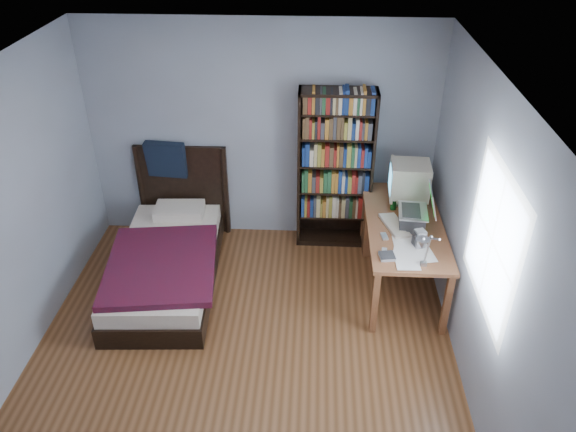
# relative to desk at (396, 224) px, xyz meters

# --- Properties ---
(room) EXTENTS (4.20, 4.24, 2.50)m
(room) POSITION_rel_desk_xyz_m (-1.48, -1.66, 0.83)
(room) COLOR brown
(room) RESTS_ON ground
(desk) EXTENTS (0.75, 1.65, 0.73)m
(desk) POSITION_rel_desk_xyz_m (0.00, 0.00, 0.00)
(desk) COLOR brown
(desk) RESTS_ON floor
(crt_monitor) EXTENTS (0.41, 0.38, 0.46)m
(crt_monitor) POSITION_rel_desk_xyz_m (0.06, -0.05, 0.57)
(crt_monitor) COLOR beige
(crt_monitor) RESTS_ON desk
(laptop) EXTENTS (0.38, 0.38, 0.44)m
(laptop) POSITION_rel_desk_xyz_m (0.07, -0.52, 0.43)
(laptop) COLOR #2D2D30
(laptop) RESTS_ON desk
(desk_lamp) EXTENTS (0.21, 0.46, 0.55)m
(desk_lamp) POSITION_rel_desk_xyz_m (-0.03, -1.49, 0.75)
(desk_lamp) COLOR #99999E
(desk_lamp) RESTS_ON desk
(keyboard) EXTENTS (0.29, 0.46, 0.04)m
(keyboard) POSITION_rel_desk_xyz_m (-0.11, -0.54, 0.33)
(keyboard) COLOR beige
(keyboard) RESTS_ON desk
(speaker) EXTENTS (0.11, 0.11, 0.18)m
(speaker) POSITION_rel_desk_xyz_m (0.07, -0.87, 0.40)
(speaker) COLOR gray
(speaker) RESTS_ON desk
(soda_can) EXTENTS (0.06, 0.06, 0.11)m
(soda_can) POSITION_rel_desk_xyz_m (-0.09, -0.20, 0.37)
(soda_can) COLOR #083D12
(soda_can) RESTS_ON desk
(mouse) EXTENTS (0.06, 0.10, 0.03)m
(mouse) POSITION_rel_desk_xyz_m (-0.00, -0.17, 0.33)
(mouse) COLOR silver
(mouse) RESTS_ON desk
(phone_silver) EXTENTS (0.07, 0.12, 0.02)m
(phone_silver) POSITION_rel_desk_xyz_m (-0.23, -0.73, 0.32)
(phone_silver) COLOR #B9B8BD
(phone_silver) RESTS_ON desk
(phone_grey) EXTENTS (0.06, 0.10, 0.02)m
(phone_grey) POSITION_rel_desk_xyz_m (-0.25, -0.98, 0.32)
(phone_grey) COLOR gray
(phone_grey) RESTS_ON desk
(external_drive) EXTENTS (0.15, 0.15, 0.03)m
(external_drive) POSITION_rel_desk_xyz_m (-0.24, -1.06, 0.33)
(external_drive) COLOR gray
(external_drive) RESTS_ON desk
(bookshelf) EXTENTS (0.82, 0.30, 1.82)m
(bookshelf) POSITION_rel_desk_xyz_m (-0.69, 0.28, 0.50)
(bookshelf) COLOR black
(bookshelf) RESTS_ON floor
(bed) EXTENTS (1.20, 2.09, 1.16)m
(bed) POSITION_rel_desk_xyz_m (-2.42, -0.52, -0.16)
(bed) COLOR black
(bed) RESTS_ON floor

